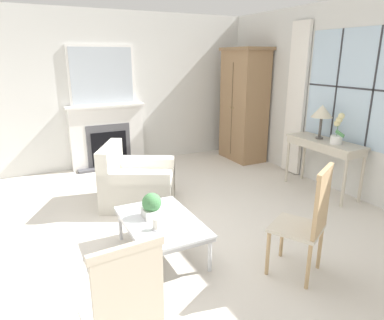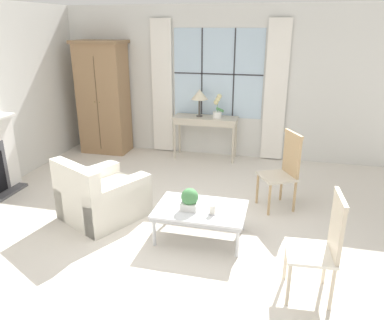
{
  "view_description": "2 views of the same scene",
  "coord_description": "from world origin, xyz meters",
  "px_view_note": "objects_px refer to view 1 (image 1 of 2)",
  "views": [
    {
      "loc": [
        3.37,
        -1.26,
        2.0
      ],
      "look_at": [
        0.02,
        0.42,
        0.87
      ],
      "focal_mm": 32.0,
      "sensor_mm": 36.0,
      "label": 1
    },
    {
      "loc": [
        1.24,
        -4.02,
        2.46
      ],
      "look_at": [
        0.14,
        0.44,
        0.78
      ],
      "focal_mm": 35.0,
      "sensor_mm": 36.0,
      "label": 2
    }
  ],
  "objects_px": {
    "console_table": "(324,147)",
    "table_lamp": "(322,112)",
    "pillar_candle": "(156,225)",
    "potted_plant_small": "(152,205)",
    "potted_orchid": "(337,132)",
    "armoire": "(244,105)",
    "coffee_table": "(161,224)",
    "fireplace": "(107,129)",
    "armchair_upholstered": "(137,184)",
    "accent_chair_wooden": "(125,308)",
    "side_chair_wooden": "(309,217)"
  },
  "relations": [
    {
      "from": "console_table",
      "to": "table_lamp",
      "type": "distance_m",
      "value": 0.52
    },
    {
      "from": "pillar_candle",
      "to": "potted_plant_small",
      "type": "bearing_deg",
      "value": 167.57
    },
    {
      "from": "potted_orchid",
      "to": "pillar_candle",
      "type": "height_order",
      "value": "potted_orchid"
    },
    {
      "from": "armoire",
      "to": "console_table",
      "type": "xyz_separation_m",
      "value": [
        2.04,
        0.05,
        -0.38
      ]
    },
    {
      "from": "console_table",
      "to": "coffee_table",
      "type": "distance_m",
      "value": 2.92
    },
    {
      "from": "armoire",
      "to": "table_lamp",
      "type": "height_order",
      "value": "armoire"
    },
    {
      "from": "potted_plant_small",
      "to": "pillar_candle",
      "type": "xyz_separation_m",
      "value": [
        0.28,
        -0.06,
        -0.07
      ]
    },
    {
      "from": "table_lamp",
      "to": "potted_plant_small",
      "type": "distance_m",
      "value": 3.03
    },
    {
      "from": "fireplace",
      "to": "potted_plant_small",
      "type": "bearing_deg",
      "value": -5.12
    },
    {
      "from": "table_lamp",
      "to": "armchair_upholstered",
      "type": "relative_size",
      "value": 0.41
    },
    {
      "from": "coffee_table",
      "to": "potted_plant_small",
      "type": "relative_size",
      "value": 4.14
    },
    {
      "from": "potted_orchid",
      "to": "armchair_upholstered",
      "type": "height_order",
      "value": "potted_orchid"
    },
    {
      "from": "armchair_upholstered",
      "to": "accent_chair_wooden",
      "type": "xyz_separation_m",
      "value": [
        2.7,
        -0.93,
        0.3
      ]
    },
    {
      "from": "accent_chair_wooden",
      "to": "armchair_upholstered",
      "type": "bearing_deg",
      "value": 161.05
    },
    {
      "from": "table_lamp",
      "to": "side_chair_wooden",
      "type": "distance_m",
      "value": 2.47
    },
    {
      "from": "console_table",
      "to": "armoire",
      "type": "bearing_deg",
      "value": -178.59
    },
    {
      "from": "accent_chair_wooden",
      "to": "console_table",
      "type": "bearing_deg",
      "value": 117.42
    },
    {
      "from": "fireplace",
      "to": "coffee_table",
      "type": "relative_size",
      "value": 2.06
    },
    {
      "from": "armoire",
      "to": "table_lamp",
      "type": "distance_m",
      "value": 1.93
    },
    {
      "from": "potted_orchid",
      "to": "fireplace",
      "type": "bearing_deg",
      "value": -139.06
    },
    {
      "from": "accent_chair_wooden",
      "to": "fireplace",
      "type": "bearing_deg",
      "value": 168.01
    },
    {
      "from": "accent_chair_wooden",
      "to": "potted_plant_small",
      "type": "distance_m",
      "value": 1.6
    },
    {
      "from": "armoire",
      "to": "potted_orchid",
      "type": "relative_size",
      "value": 4.84
    },
    {
      "from": "armoire",
      "to": "armchair_upholstered",
      "type": "bearing_deg",
      "value": -65.31
    },
    {
      "from": "side_chair_wooden",
      "to": "potted_plant_small",
      "type": "relative_size",
      "value": 4.2
    },
    {
      "from": "console_table",
      "to": "armchair_upholstered",
      "type": "relative_size",
      "value": 0.97
    },
    {
      "from": "potted_orchid",
      "to": "coffee_table",
      "type": "bearing_deg",
      "value": -83.51
    },
    {
      "from": "fireplace",
      "to": "table_lamp",
      "type": "height_order",
      "value": "fireplace"
    },
    {
      "from": "console_table",
      "to": "pillar_candle",
      "type": "relative_size",
      "value": 9.6
    },
    {
      "from": "table_lamp",
      "to": "coffee_table",
      "type": "xyz_separation_m",
      "value": [
        0.67,
        -2.85,
        -0.87
      ]
    },
    {
      "from": "armoire",
      "to": "accent_chair_wooden",
      "type": "height_order",
      "value": "armoire"
    },
    {
      "from": "table_lamp",
      "to": "side_chair_wooden",
      "type": "height_order",
      "value": "table_lamp"
    },
    {
      "from": "table_lamp",
      "to": "side_chair_wooden",
      "type": "bearing_deg",
      "value": -47.72
    },
    {
      "from": "potted_orchid",
      "to": "accent_chair_wooden",
      "type": "height_order",
      "value": "potted_orchid"
    },
    {
      "from": "table_lamp",
      "to": "potted_plant_small",
      "type": "relative_size",
      "value": 1.98
    },
    {
      "from": "console_table",
      "to": "table_lamp",
      "type": "bearing_deg",
      "value": 178.06
    },
    {
      "from": "armchair_upholstered",
      "to": "accent_chair_wooden",
      "type": "height_order",
      "value": "accent_chair_wooden"
    },
    {
      "from": "pillar_candle",
      "to": "armoire",
      "type": "bearing_deg",
      "value": 133.44
    },
    {
      "from": "accent_chair_wooden",
      "to": "coffee_table",
      "type": "relative_size",
      "value": 0.98
    },
    {
      "from": "console_table",
      "to": "armchair_upholstered",
      "type": "bearing_deg",
      "value": -107.57
    },
    {
      "from": "fireplace",
      "to": "potted_plant_small",
      "type": "height_order",
      "value": "fireplace"
    },
    {
      "from": "armoire",
      "to": "console_table",
      "type": "height_order",
      "value": "armoire"
    },
    {
      "from": "potted_orchid",
      "to": "armchair_upholstered",
      "type": "distance_m",
      "value": 2.92
    },
    {
      "from": "armchair_upholstered",
      "to": "side_chair_wooden",
      "type": "distance_m",
      "value": 2.52
    },
    {
      "from": "fireplace",
      "to": "pillar_candle",
      "type": "xyz_separation_m",
      "value": [
        3.46,
        -0.35,
        -0.27
      ]
    },
    {
      "from": "coffee_table",
      "to": "potted_orchid",
      "type": "bearing_deg",
      "value": 96.49
    },
    {
      "from": "armchair_upholstered",
      "to": "pillar_candle",
      "type": "bearing_deg",
      "value": -10.86
    },
    {
      "from": "potted_orchid",
      "to": "accent_chair_wooden",
      "type": "xyz_separation_m",
      "value": [
        1.63,
        -3.56,
        -0.4
      ]
    },
    {
      "from": "console_table",
      "to": "pillar_candle",
      "type": "distance_m",
      "value": 3.05
    },
    {
      "from": "fireplace",
      "to": "accent_chair_wooden",
      "type": "distance_m",
      "value": 4.71
    }
  ]
}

